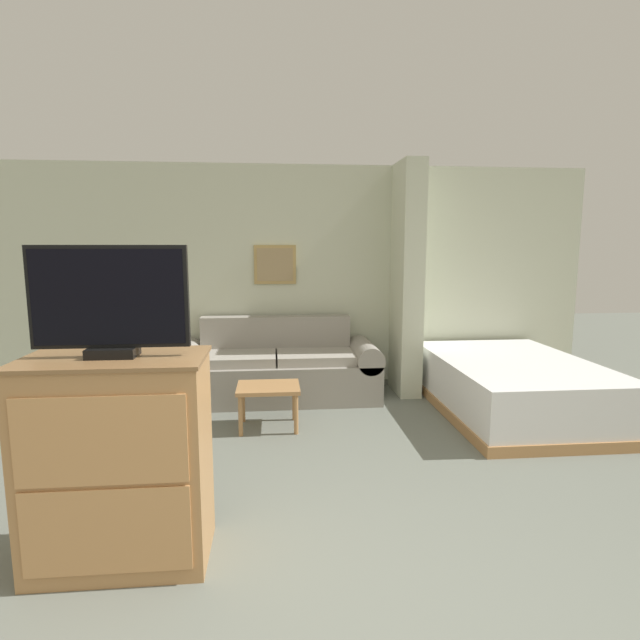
{
  "coord_description": "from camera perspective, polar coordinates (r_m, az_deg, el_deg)",
  "views": [
    {
      "loc": [
        -0.28,
        -1.77,
        1.68
      ],
      "look_at": [
        0.12,
        2.44,
        1.05
      ],
      "focal_mm": 28.0,
      "sensor_mm": 36.0,
      "label": 1
    }
  ],
  "objects": [
    {
      "name": "tv",
      "position": [
        2.72,
        -22.9,
        1.9
      ],
      "size": [
        0.78,
        0.16,
        0.57
      ],
      "color": "black",
      "rests_on": "tv_dresser"
    },
    {
      "name": "tv_dresser",
      "position": [
        2.92,
        -21.93,
        -14.69
      ],
      "size": [
        0.93,
        0.53,
        1.12
      ],
      "color": "#B27F4C",
      "rests_on": "ground_plane"
    },
    {
      "name": "table_lamp",
      "position": [
        5.54,
        -17.87,
        -1.23
      ],
      "size": [
        0.36,
        0.36,
        0.39
      ],
      "color": "tan",
      "rests_on": "side_table"
    },
    {
      "name": "side_table",
      "position": [
        5.61,
        -17.7,
        -4.92
      ],
      "size": [
        0.37,
        0.37,
        0.53
      ],
      "color": "#B27F4C",
      "rests_on": "ground_plane"
    },
    {
      "name": "wall_back",
      "position": [
        5.91,
        -2.73,
        4.72
      ],
      "size": [
        6.94,
        0.16,
        2.6
      ],
      "color": "beige",
      "rests_on": "ground_plane"
    },
    {
      "name": "wall_partition_pillar",
      "position": [
        5.74,
        9.89,
        4.54
      ],
      "size": [
        0.24,
        0.62,
        2.6
      ],
      "color": "beige",
      "rests_on": "ground_plane"
    },
    {
      "name": "coffee_table",
      "position": [
        4.68,
        -5.92,
        -8.16
      ],
      "size": [
        0.57,
        0.45,
        0.4
      ],
      "color": "#B27F4C",
      "rests_on": "ground_plane"
    },
    {
      "name": "bed",
      "position": [
        5.48,
        21.08,
        -6.96
      ],
      "size": [
        1.47,
        2.17,
        0.54
      ],
      "color": "#B27F4C",
      "rests_on": "ground_plane"
    },
    {
      "name": "couch",
      "position": [
        5.58,
        -4.98,
        -5.63
      ],
      "size": [
        2.26,
        0.84,
        0.88
      ],
      "color": "gray",
      "rests_on": "ground_plane"
    }
  ]
}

